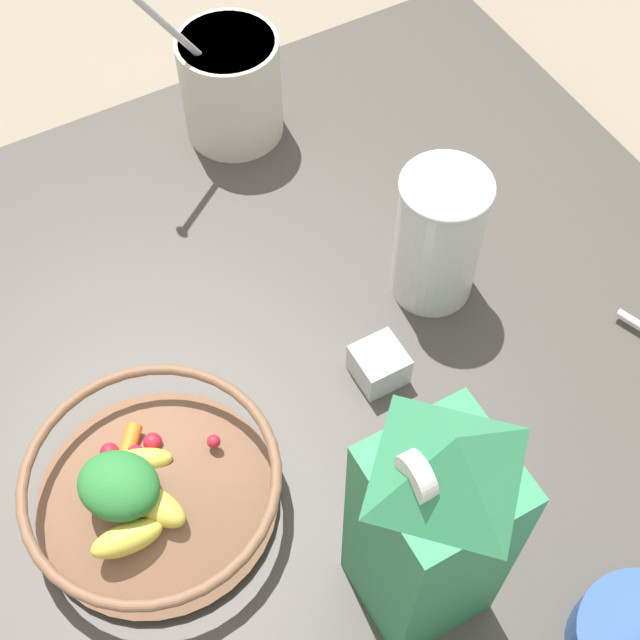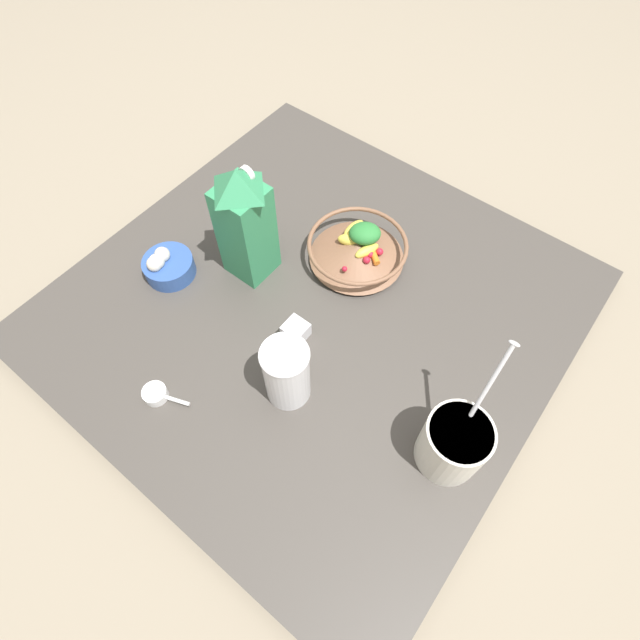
{
  "view_description": "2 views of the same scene",
  "coord_description": "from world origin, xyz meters",
  "px_view_note": "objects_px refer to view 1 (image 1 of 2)",
  "views": [
    {
      "loc": [
        0.35,
        -0.18,
        0.81
      ],
      "look_at": [
        -0.08,
        0.06,
        0.08
      ],
      "focal_mm": 50.0,
      "sensor_mm": 36.0,
      "label": 1
    },
    {
      "loc": [
        -0.38,
        0.47,
        0.96
      ],
      "look_at": [
        -0.06,
        0.05,
        0.1
      ],
      "focal_mm": 28.0,
      "sensor_mm": 36.0,
      "label": 2
    }
  ],
  "objects_px": {
    "milk_carton": "(432,525)",
    "spice_jar": "(379,365)",
    "yogurt_tub": "(230,82)",
    "drinking_cup": "(438,236)",
    "fruit_bowl": "(152,490)"
  },
  "relations": [
    {
      "from": "spice_jar",
      "to": "fruit_bowl",
      "type": "bearing_deg",
      "value": -84.9
    },
    {
      "from": "milk_carton",
      "to": "yogurt_tub",
      "type": "distance_m",
      "value": 0.59
    },
    {
      "from": "milk_carton",
      "to": "drinking_cup",
      "type": "height_order",
      "value": "milk_carton"
    },
    {
      "from": "yogurt_tub",
      "to": "drinking_cup",
      "type": "bearing_deg",
      "value": 14.31
    },
    {
      "from": "milk_carton",
      "to": "spice_jar",
      "type": "xyz_separation_m",
      "value": [
        -0.2,
        0.08,
        -0.13
      ]
    },
    {
      "from": "milk_carton",
      "to": "drinking_cup",
      "type": "xyz_separation_m",
      "value": [
        -0.26,
        0.19,
        -0.06
      ]
    },
    {
      "from": "milk_carton",
      "to": "yogurt_tub",
      "type": "xyz_separation_m",
      "value": [
        -0.58,
        0.11,
        -0.07
      ]
    },
    {
      "from": "drinking_cup",
      "to": "yogurt_tub",
      "type": "bearing_deg",
      "value": -165.69
    },
    {
      "from": "yogurt_tub",
      "to": "spice_jar",
      "type": "height_order",
      "value": "yogurt_tub"
    },
    {
      "from": "milk_carton",
      "to": "yogurt_tub",
      "type": "relative_size",
      "value": 1.1
    },
    {
      "from": "milk_carton",
      "to": "drinking_cup",
      "type": "distance_m",
      "value": 0.33
    },
    {
      "from": "milk_carton",
      "to": "spice_jar",
      "type": "bearing_deg",
      "value": 157.5
    },
    {
      "from": "yogurt_tub",
      "to": "fruit_bowl",
      "type": "bearing_deg",
      "value": -34.22
    },
    {
      "from": "drinking_cup",
      "to": "spice_jar",
      "type": "distance_m",
      "value": 0.14
    },
    {
      "from": "drinking_cup",
      "to": "milk_carton",
      "type": "bearing_deg",
      "value": -35.29
    }
  ]
}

